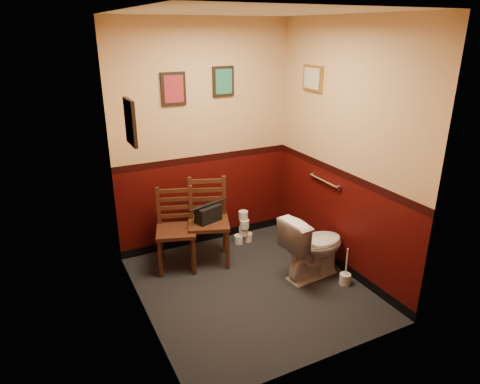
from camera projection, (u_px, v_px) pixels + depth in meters
name	position (u px, v px, depth m)	size (l,w,h in m)	color
floor	(251.00, 287.00, 4.53)	(2.20, 2.40, 0.00)	black
ceiling	(253.00, 12.00, 3.56)	(2.20, 2.40, 0.00)	silver
wall_back	(204.00, 139.00, 5.05)	(2.20, 2.70, 0.00)	#390605
wall_front	(331.00, 211.00, 3.05)	(2.20, 2.70, 0.00)	#390605
wall_left	(136.00, 184.00, 3.59)	(2.40, 2.70, 0.00)	#390605
wall_right	(344.00, 152.00, 4.51)	(2.40, 2.70, 0.00)	#390605
grab_bar	(324.00, 181.00, 4.85)	(0.05, 0.56, 0.06)	silver
framed_print_back_a	(173.00, 89.00, 4.67)	(0.28, 0.04, 0.36)	black
framed_print_back_b	(223.00, 81.00, 4.90)	(0.26, 0.04, 0.34)	black
framed_print_left	(131.00, 122.00, 3.50)	(0.04, 0.30, 0.38)	black
framed_print_right	(313.00, 78.00, 4.75)	(0.04, 0.34, 0.28)	olive
toilet	(313.00, 246.00, 4.63)	(0.41, 0.74, 0.72)	white
toilet_brush	(345.00, 278.00, 4.57)	(0.12, 0.12, 0.43)	silver
chair_left	(176.00, 229.00, 4.80)	(0.54, 0.54, 0.92)	#452214
chair_right	(208.00, 221.00, 4.92)	(0.59, 0.59, 0.98)	#452214
handbag	(208.00, 214.00, 4.84)	(0.33, 0.23, 0.22)	black
tp_stack	(244.00, 229.00, 5.43)	(0.25, 0.15, 0.43)	silver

